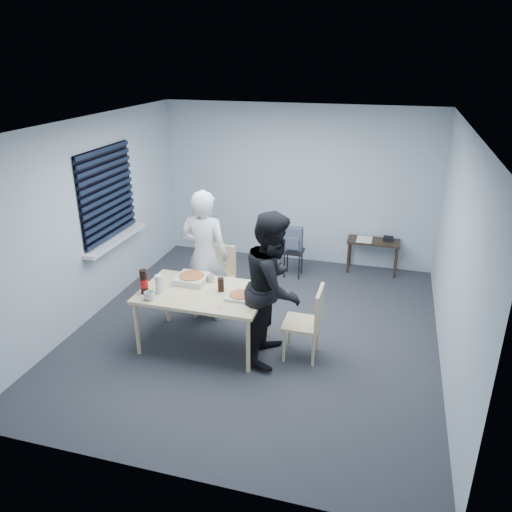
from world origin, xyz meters
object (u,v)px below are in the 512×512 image
(chair_right, at_px, (310,319))
(person_black, at_px, (273,287))
(stool, at_px, (293,257))
(soda_bottle, at_px, (144,282))
(backpack, at_px, (294,239))
(mug_a, at_px, (149,296))
(person_white, at_px, (205,256))
(dining_table, at_px, (203,296))
(mug_b, at_px, (211,278))
(chair_far, at_px, (219,273))
(side_table, at_px, (373,245))

(chair_right, height_order, person_black, person_black)
(stool, relative_size, soda_bottle, 1.49)
(backpack, bearing_deg, mug_a, -107.52)
(person_black, bearing_deg, person_white, 59.26)
(person_white, height_order, stool, person_white)
(dining_table, xyz_separation_m, backpack, (0.63, 2.27, -0.04))
(person_black, distance_m, mug_a, 1.42)
(person_black, height_order, stool, person_black)
(person_white, height_order, mug_a, person_white)
(person_black, height_order, mug_b, person_black)
(person_black, distance_m, mug_b, 0.91)
(chair_far, bearing_deg, stool, 58.91)
(chair_far, xyz_separation_m, soda_bottle, (-0.49, -1.20, 0.35))
(chair_far, relative_size, side_table, 1.08)
(person_white, bearing_deg, soda_bottle, 64.09)
(dining_table, height_order, mug_a, mug_a)
(person_black, xyz_separation_m, stool, (-0.23, 2.27, -0.56))
(person_black, relative_size, backpack, 4.70)
(person_white, xyz_separation_m, side_table, (2.05, 2.12, -0.42))
(dining_table, distance_m, backpack, 2.35)
(chair_right, height_order, backpack, chair_right)
(person_black, relative_size, mug_a, 14.39)
(dining_table, height_order, backpack, backpack)
(chair_right, distance_m, person_white, 1.64)
(side_table, bearing_deg, person_black, -109.43)
(chair_right, relative_size, side_table, 1.08)
(person_black, bearing_deg, soda_bottle, 98.74)
(chair_far, bearing_deg, mug_a, -105.06)
(person_white, height_order, person_black, same)
(soda_bottle, bearing_deg, person_black, 8.74)
(person_white, height_order, mug_b, person_white)
(chair_far, relative_size, stool, 2.02)
(mug_a, relative_size, soda_bottle, 0.42)
(side_table, distance_m, stool, 1.31)
(dining_table, height_order, person_black, person_black)
(chair_right, bearing_deg, person_black, -171.82)
(mug_b, distance_m, soda_bottle, 0.82)
(stool, bearing_deg, chair_right, -73.76)
(chair_far, relative_size, backpack, 2.36)
(person_black, xyz_separation_m, mug_b, (-0.86, 0.28, -0.12))
(chair_right, xyz_separation_m, person_white, (-1.49, 0.58, 0.37))
(mug_b, bearing_deg, mug_a, -128.27)
(side_table, bearing_deg, backpack, -157.05)
(dining_table, xyz_separation_m, stool, (0.63, 2.28, -0.33))
(stool, bearing_deg, side_table, 22.49)
(person_white, bearing_deg, side_table, -133.93)
(side_table, xyz_separation_m, mug_b, (-1.83, -2.49, 0.30))
(person_black, height_order, soda_bottle, person_black)
(person_white, relative_size, side_table, 2.16)
(chair_right, bearing_deg, person_white, 158.77)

